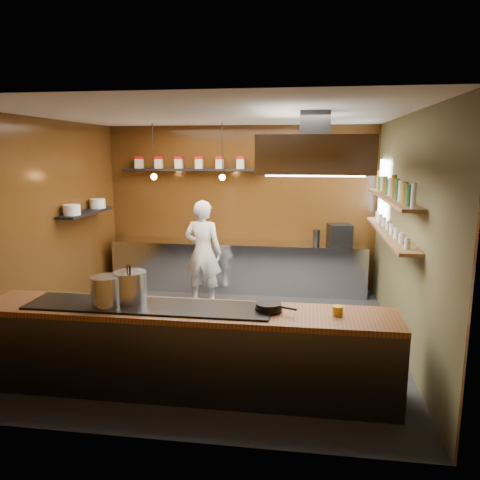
% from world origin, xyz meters
% --- Properties ---
extents(floor, '(5.00, 5.00, 0.00)m').
position_xyz_m(floor, '(0.00, 0.00, 0.00)').
color(floor, black).
rests_on(floor, ground).
extents(back_wall, '(5.00, 0.00, 5.00)m').
position_xyz_m(back_wall, '(0.00, 2.50, 1.50)').
color(back_wall, black).
rests_on(back_wall, ground).
extents(left_wall, '(0.00, 5.00, 5.00)m').
position_xyz_m(left_wall, '(-2.50, 0.00, 1.50)').
color(left_wall, black).
rests_on(left_wall, ground).
extents(right_wall, '(0.00, 5.00, 5.00)m').
position_xyz_m(right_wall, '(2.50, 0.00, 1.50)').
color(right_wall, brown).
rests_on(right_wall, ground).
extents(ceiling, '(5.00, 5.00, 0.00)m').
position_xyz_m(ceiling, '(0.00, 0.00, 3.00)').
color(ceiling, silver).
rests_on(ceiling, back_wall).
extents(window_pane, '(0.00, 1.00, 1.00)m').
position_xyz_m(window_pane, '(2.45, 1.70, 1.90)').
color(window_pane, white).
rests_on(window_pane, right_wall).
extents(prep_counter, '(4.60, 0.65, 0.90)m').
position_xyz_m(prep_counter, '(0.00, 2.17, 0.45)').
color(prep_counter, silver).
rests_on(prep_counter, floor).
extents(pass_counter, '(4.40, 0.72, 0.94)m').
position_xyz_m(pass_counter, '(-0.00, -1.60, 0.47)').
color(pass_counter, '#38383D').
rests_on(pass_counter, floor).
extents(tin_shelf, '(2.60, 0.26, 0.04)m').
position_xyz_m(tin_shelf, '(-0.90, 2.36, 2.20)').
color(tin_shelf, black).
rests_on(tin_shelf, back_wall).
extents(plate_shelf, '(0.30, 1.40, 0.04)m').
position_xyz_m(plate_shelf, '(-2.34, 1.00, 1.55)').
color(plate_shelf, black).
rests_on(plate_shelf, left_wall).
extents(bottle_shelf_upper, '(0.26, 2.80, 0.04)m').
position_xyz_m(bottle_shelf_upper, '(2.34, 0.30, 1.92)').
color(bottle_shelf_upper, brown).
rests_on(bottle_shelf_upper, right_wall).
extents(bottle_shelf_lower, '(0.26, 2.80, 0.04)m').
position_xyz_m(bottle_shelf_lower, '(2.34, 0.30, 1.45)').
color(bottle_shelf_lower, brown).
rests_on(bottle_shelf_lower, right_wall).
extents(extractor_hood, '(1.20, 2.00, 0.72)m').
position_xyz_m(extractor_hood, '(1.30, -0.40, 2.51)').
color(extractor_hood, '#38383D').
rests_on(extractor_hood, ceiling).
extents(pendant_left, '(0.10, 0.10, 0.95)m').
position_xyz_m(pendant_left, '(-1.40, 1.70, 2.15)').
color(pendant_left, black).
rests_on(pendant_left, ceiling).
extents(pendant_right, '(0.10, 0.10, 0.95)m').
position_xyz_m(pendant_right, '(-0.20, 1.70, 2.15)').
color(pendant_right, black).
rests_on(pendant_right, ceiling).
extents(storage_tins, '(2.43, 0.13, 0.22)m').
position_xyz_m(storage_tins, '(-0.75, 2.36, 2.33)').
color(storage_tins, beige).
rests_on(storage_tins, tin_shelf).
extents(plate_stacks, '(0.26, 1.16, 0.16)m').
position_xyz_m(plate_stacks, '(-2.34, 1.00, 1.65)').
color(plate_stacks, white).
rests_on(plate_stacks, plate_shelf).
extents(bottles, '(0.06, 2.66, 0.24)m').
position_xyz_m(bottles, '(2.34, 0.30, 2.06)').
color(bottles, silver).
rests_on(bottles, bottle_shelf_upper).
extents(wine_glasses, '(0.07, 2.37, 0.13)m').
position_xyz_m(wine_glasses, '(2.34, 0.30, 1.53)').
color(wine_glasses, silver).
rests_on(wine_glasses, bottle_shelf_lower).
extents(stockpot_large, '(0.38, 0.38, 0.31)m').
position_xyz_m(stockpot_large, '(-0.82, -1.68, 1.10)').
color(stockpot_large, '#B9BCC1').
rests_on(stockpot_large, pass_counter).
extents(stockpot_small, '(0.41, 0.41, 0.33)m').
position_xyz_m(stockpot_small, '(-0.63, -1.51, 1.10)').
color(stockpot_small, silver).
rests_on(stockpot_small, pass_counter).
extents(utensil_crock, '(0.19, 0.19, 0.20)m').
position_xyz_m(utensil_crock, '(-0.60, -1.59, 1.04)').
color(utensil_crock, silver).
rests_on(utensil_crock, pass_counter).
extents(frying_pan, '(0.43, 0.28, 0.07)m').
position_xyz_m(frying_pan, '(0.88, -1.57, 0.97)').
color(frying_pan, black).
rests_on(frying_pan, pass_counter).
extents(butter_jar, '(0.12, 0.12, 0.10)m').
position_xyz_m(butter_jar, '(1.56, -1.57, 0.97)').
color(butter_jar, gold).
rests_on(butter_jar, pass_counter).
extents(espresso_machine, '(0.45, 0.43, 0.38)m').
position_xyz_m(espresso_machine, '(1.81, 2.12, 1.09)').
color(espresso_machine, black).
rests_on(espresso_machine, prep_counter).
extents(chef, '(0.69, 0.50, 1.75)m').
position_xyz_m(chef, '(-0.46, 1.31, 0.88)').
color(chef, white).
rests_on(chef, floor).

